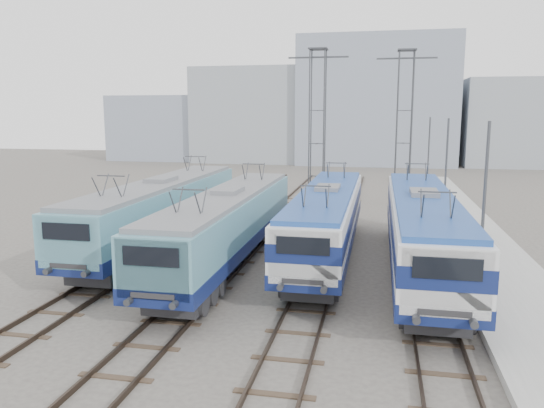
{
  "coord_description": "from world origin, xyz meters",
  "views": [
    {
      "loc": [
        4.75,
        -18.55,
        7.26
      ],
      "look_at": [
        -0.46,
        7.0,
        2.8
      ],
      "focal_mm": 35.0,
      "sensor_mm": 36.0,
      "label": 1
    }
  ],
  "objects_px": {
    "locomotive_center_left": "(227,222)",
    "mast_front": "(483,216)",
    "locomotive_center_right": "(327,216)",
    "catenary_tower_west": "(317,122)",
    "catenary_tower_east": "(404,122)",
    "mast_rear": "(428,161)",
    "locomotive_far_right": "(423,226)",
    "locomotive_far_left": "(160,208)",
    "mast_mid": "(445,178)"
  },
  "relations": [
    {
      "from": "locomotive_center_left",
      "to": "mast_front",
      "type": "distance_m",
      "value": 11.36
    },
    {
      "from": "locomotive_center_right",
      "to": "catenary_tower_west",
      "type": "relative_size",
      "value": 1.43
    },
    {
      "from": "catenary_tower_east",
      "to": "mast_rear",
      "type": "xyz_separation_m",
      "value": [
        2.1,
        2.0,
        -3.14
      ]
    },
    {
      "from": "locomotive_center_left",
      "to": "mast_rear",
      "type": "height_order",
      "value": "mast_rear"
    },
    {
      "from": "locomotive_far_right",
      "to": "mast_front",
      "type": "bearing_deg",
      "value": -62.94
    },
    {
      "from": "mast_front",
      "to": "mast_rear",
      "type": "distance_m",
      "value": 24.0
    },
    {
      "from": "locomotive_far_left",
      "to": "mast_rear",
      "type": "relative_size",
      "value": 2.57
    },
    {
      "from": "locomotive_far_right",
      "to": "catenary_tower_east",
      "type": "xyz_separation_m",
      "value": [
        -0.25,
        18.38,
        4.35
      ]
    },
    {
      "from": "mast_mid",
      "to": "locomotive_center_left",
      "type": "bearing_deg",
      "value": -140.67
    },
    {
      "from": "locomotive_far_right",
      "to": "locomotive_center_right",
      "type": "bearing_deg",
      "value": 157.38
    },
    {
      "from": "catenary_tower_east",
      "to": "mast_rear",
      "type": "height_order",
      "value": "catenary_tower_east"
    },
    {
      "from": "locomotive_far_right",
      "to": "mast_front",
      "type": "xyz_separation_m",
      "value": [
        1.85,
        -3.62,
        1.2
      ]
    },
    {
      "from": "catenary_tower_west",
      "to": "catenary_tower_east",
      "type": "height_order",
      "value": "same"
    },
    {
      "from": "locomotive_far_left",
      "to": "mast_mid",
      "type": "bearing_deg",
      "value": 22.12
    },
    {
      "from": "locomotive_center_right",
      "to": "locomotive_far_right",
      "type": "distance_m",
      "value": 4.88
    },
    {
      "from": "locomotive_far_right",
      "to": "mast_front",
      "type": "relative_size",
      "value": 2.57
    },
    {
      "from": "catenary_tower_west",
      "to": "mast_mid",
      "type": "bearing_deg",
      "value": -42.93
    },
    {
      "from": "locomotive_center_left",
      "to": "locomotive_far_left",
      "type": "bearing_deg",
      "value": 149.49
    },
    {
      "from": "locomotive_center_left",
      "to": "mast_mid",
      "type": "height_order",
      "value": "mast_mid"
    },
    {
      "from": "mast_front",
      "to": "mast_mid",
      "type": "xyz_separation_m",
      "value": [
        0.0,
        12.0,
        0.0
      ]
    },
    {
      "from": "locomotive_center_left",
      "to": "locomotive_center_right",
      "type": "height_order",
      "value": "locomotive_center_left"
    },
    {
      "from": "mast_mid",
      "to": "catenary_tower_west",
      "type": "bearing_deg",
      "value": 137.07
    },
    {
      "from": "locomotive_center_left",
      "to": "mast_mid",
      "type": "relative_size",
      "value": 2.49
    },
    {
      "from": "locomotive_center_left",
      "to": "mast_mid",
      "type": "distance_m",
      "value": 14.09
    },
    {
      "from": "mast_mid",
      "to": "mast_rear",
      "type": "height_order",
      "value": "same"
    },
    {
      "from": "locomotive_center_right",
      "to": "catenary_tower_west",
      "type": "distance_m",
      "value": 15.33
    },
    {
      "from": "mast_front",
      "to": "locomotive_far_right",
      "type": "bearing_deg",
      "value": 117.06
    },
    {
      "from": "locomotive_center_right",
      "to": "locomotive_far_right",
      "type": "xyz_separation_m",
      "value": [
        4.5,
        -1.87,
        0.09
      ]
    },
    {
      "from": "locomotive_center_left",
      "to": "catenary_tower_east",
      "type": "height_order",
      "value": "catenary_tower_east"
    },
    {
      "from": "catenary_tower_west",
      "to": "mast_front",
      "type": "relative_size",
      "value": 1.71
    },
    {
      "from": "locomotive_far_right",
      "to": "mast_mid",
      "type": "xyz_separation_m",
      "value": [
        1.85,
        8.38,
        1.2
      ]
    },
    {
      "from": "locomotive_center_left",
      "to": "mast_front",
      "type": "xyz_separation_m",
      "value": [
        10.85,
        -3.11,
        1.32
      ]
    },
    {
      "from": "locomotive_center_left",
      "to": "catenary_tower_east",
      "type": "xyz_separation_m",
      "value": [
        8.75,
        18.89,
        4.46
      ]
    },
    {
      "from": "catenary_tower_east",
      "to": "mast_mid",
      "type": "bearing_deg",
      "value": -78.14
    },
    {
      "from": "catenary_tower_west",
      "to": "locomotive_far_right",
      "type": "bearing_deg",
      "value": -67.6
    },
    {
      "from": "locomotive_far_right",
      "to": "mast_rear",
      "type": "distance_m",
      "value": 20.5
    },
    {
      "from": "locomotive_center_right",
      "to": "catenary_tower_west",
      "type": "xyz_separation_m",
      "value": [
        -2.25,
        14.5,
        4.44
      ]
    },
    {
      "from": "locomotive_center_left",
      "to": "locomotive_far_right",
      "type": "bearing_deg",
      "value": 3.26
    },
    {
      "from": "locomotive_far_right",
      "to": "mast_mid",
      "type": "bearing_deg",
      "value": 77.55
    },
    {
      "from": "locomotive_center_right",
      "to": "mast_rear",
      "type": "bearing_deg",
      "value": 71.06
    },
    {
      "from": "locomotive_far_left",
      "to": "mast_front",
      "type": "relative_size",
      "value": 2.57
    },
    {
      "from": "catenary_tower_west",
      "to": "mast_rear",
      "type": "relative_size",
      "value": 1.71
    },
    {
      "from": "mast_rear",
      "to": "mast_mid",
      "type": "bearing_deg",
      "value": -90.0
    },
    {
      "from": "locomotive_far_right",
      "to": "mast_rear",
      "type": "bearing_deg",
      "value": 84.81
    },
    {
      "from": "mast_rear",
      "to": "mast_front",
      "type": "bearing_deg",
      "value": -90.0
    },
    {
      "from": "locomotive_far_left",
      "to": "catenary_tower_west",
      "type": "relative_size",
      "value": 1.5
    },
    {
      "from": "mast_front",
      "to": "mast_rear",
      "type": "height_order",
      "value": "same"
    },
    {
      "from": "catenary_tower_west",
      "to": "mast_front",
      "type": "bearing_deg",
      "value": -66.73
    },
    {
      "from": "locomotive_center_left",
      "to": "catenary_tower_east",
      "type": "relative_size",
      "value": 1.45
    },
    {
      "from": "locomotive_far_left",
      "to": "catenary_tower_east",
      "type": "bearing_deg",
      "value": 50.79
    }
  ]
}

